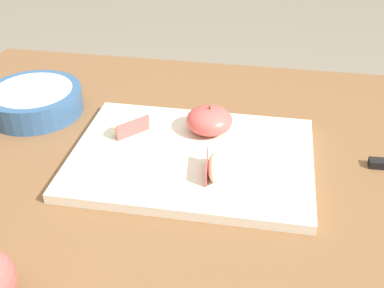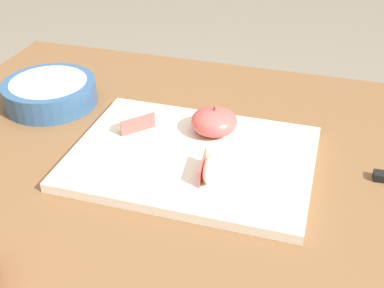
{
  "view_description": "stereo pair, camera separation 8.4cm",
  "coord_description": "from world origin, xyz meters",
  "px_view_note": "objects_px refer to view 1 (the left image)",
  "views": [
    {
      "loc": [
        0.14,
        -0.69,
        1.28
      ],
      "look_at": [
        0.02,
        0.01,
        0.81
      ],
      "focal_mm": 45.78,
      "sensor_mm": 36.0,
      "label": 1
    },
    {
      "loc": [
        0.22,
        -0.67,
        1.28
      ],
      "look_at": [
        0.02,
        0.01,
        0.81
      ],
      "focal_mm": 45.78,
      "sensor_mm": 36.0,
      "label": 2
    }
  ],
  "objects_px": {
    "cutting_board": "(192,157)",
    "apple_wedge_front": "(130,125)",
    "apple_half_skin_up": "(209,120)",
    "apple_wedge_back": "(214,167)",
    "ceramic_fruit_bowl": "(34,100)"
  },
  "relations": [
    {
      "from": "cutting_board",
      "to": "apple_wedge_front",
      "type": "relative_size",
      "value": 5.95
    },
    {
      "from": "apple_half_skin_up",
      "to": "cutting_board",
      "type": "bearing_deg",
      "value": -103.49
    },
    {
      "from": "apple_wedge_front",
      "to": "apple_wedge_back",
      "type": "xyz_separation_m",
      "value": [
        0.17,
        -0.11,
        0.0
      ]
    },
    {
      "from": "apple_half_skin_up",
      "to": "ceramic_fruit_bowl",
      "type": "distance_m",
      "value": 0.37
    },
    {
      "from": "cutting_board",
      "to": "apple_wedge_back",
      "type": "height_order",
      "value": "apple_wedge_back"
    },
    {
      "from": "apple_wedge_back",
      "to": "ceramic_fruit_bowl",
      "type": "distance_m",
      "value": 0.44
    },
    {
      "from": "cutting_board",
      "to": "apple_wedge_front",
      "type": "bearing_deg",
      "value": 158.58
    },
    {
      "from": "cutting_board",
      "to": "apple_wedge_back",
      "type": "distance_m",
      "value": 0.08
    },
    {
      "from": "ceramic_fruit_bowl",
      "to": "apple_half_skin_up",
      "type": "bearing_deg",
      "value": -6.33
    },
    {
      "from": "apple_wedge_front",
      "to": "apple_wedge_back",
      "type": "relative_size",
      "value": 0.93
    },
    {
      "from": "apple_wedge_front",
      "to": "ceramic_fruit_bowl",
      "type": "xyz_separation_m",
      "value": [
        -0.23,
        0.07,
        -0.01
      ]
    },
    {
      "from": "apple_wedge_back",
      "to": "ceramic_fruit_bowl",
      "type": "height_order",
      "value": "ceramic_fruit_bowl"
    },
    {
      "from": "cutting_board",
      "to": "ceramic_fruit_bowl",
      "type": "xyz_separation_m",
      "value": [
        -0.35,
        0.12,
        0.02
      ]
    },
    {
      "from": "apple_half_skin_up",
      "to": "apple_wedge_back",
      "type": "distance_m",
      "value": 0.14
    },
    {
      "from": "apple_wedge_front",
      "to": "cutting_board",
      "type": "bearing_deg",
      "value": -21.42
    }
  ]
}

